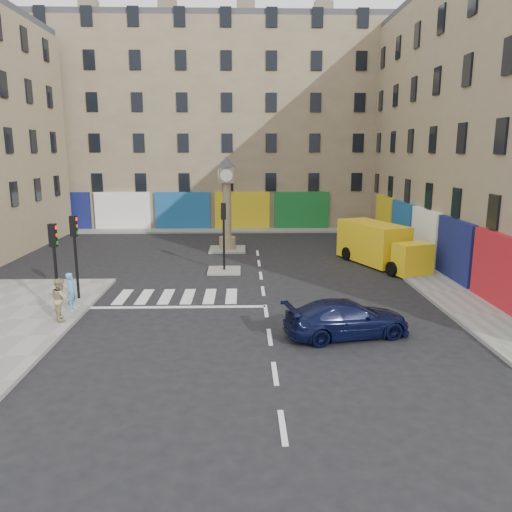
{
  "coord_description": "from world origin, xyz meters",
  "views": [
    {
      "loc": [
        -0.94,
        -19.0,
        6.63
      ],
      "look_at": [
        -0.37,
        2.73,
        2.0
      ],
      "focal_mm": 35.0,
      "sensor_mm": 36.0,
      "label": 1
    }
  ],
  "objects_px": {
    "clock_pillar": "(227,198)",
    "navy_sedan": "(347,319)",
    "pedestrian_blue": "(71,292)",
    "pedestrian_tan": "(61,299)",
    "traffic_light_island": "(224,225)",
    "yellow_van": "(379,245)",
    "traffic_light_left_far": "(75,244)",
    "traffic_light_left_near": "(55,255)"
  },
  "relations": [
    {
      "from": "clock_pillar",
      "to": "navy_sedan",
      "type": "bearing_deg",
      "value": -73.26
    },
    {
      "from": "yellow_van",
      "to": "pedestrian_blue",
      "type": "xyz_separation_m",
      "value": [
        -15.02,
        -8.53,
        -0.25
      ]
    },
    {
      "from": "traffic_light_left_far",
      "to": "pedestrian_blue",
      "type": "xyz_separation_m",
      "value": [
        0.3,
        -1.72,
        -1.68
      ]
    },
    {
      "from": "yellow_van",
      "to": "pedestrian_tan",
      "type": "xyz_separation_m",
      "value": [
        -15.02,
        -9.73,
        -0.21
      ]
    },
    {
      "from": "traffic_light_left_near",
      "to": "navy_sedan",
      "type": "distance_m",
      "value": 11.47
    },
    {
      "from": "clock_pillar",
      "to": "navy_sedan",
      "type": "xyz_separation_m",
      "value": [
        4.8,
        -15.95,
        -2.88
      ]
    },
    {
      "from": "clock_pillar",
      "to": "pedestrian_tan",
      "type": "height_order",
      "value": "clock_pillar"
    },
    {
      "from": "navy_sedan",
      "to": "yellow_van",
      "type": "bearing_deg",
      "value": -32.8
    },
    {
      "from": "traffic_light_left_near",
      "to": "yellow_van",
      "type": "height_order",
      "value": "traffic_light_left_near"
    },
    {
      "from": "traffic_light_island",
      "to": "yellow_van",
      "type": "height_order",
      "value": "traffic_light_island"
    },
    {
      "from": "clock_pillar",
      "to": "pedestrian_blue",
      "type": "bearing_deg",
      "value": -114.58
    },
    {
      "from": "clock_pillar",
      "to": "pedestrian_blue",
      "type": "height_order",
      "value": "clock_pillar"
    },
    {
      "from": "traffic_light_left_far",
      "to": "yellow_van",
      "type": "height_order",
      "value": "traffic_light_left_far"
    },
    {
      "from": "traffic_light_left_far",
      "to": "navy_sedan",
      "type": "bearing_deg",
      "value": -22.3
    },
    {
      "from": "pedestrian_tan",
      "to": "traffic_light_island",
      "type": "bearing_deg",
      "value": -60.61
    },
    {
      "from": "traffic_light_island",
      "to": "pedestrian_tan",
      "type": "distance_m",
      "value": 10.39
    },
    {
      "from": "navy_sedan",
      "to": "yellow_van",
      "type": "xyz_separation_m",
      "value": [
        4.23,
        11.36,
        0.53
      ]
    },
    {
      "from": "clock_pillar",
      "to": "yellow_van",
      "type": "height_order",
      "value": "clock_pillar"
    },
    {
      "from": "pedestrian_tan",
      "to": "clock_pillar",
      "type": "bearing_deg",
      "value": -47.55
    },
    {
      "from": "traffic_light_left_far",
      "to": "navy_sedan",
      "type": "xyz_separation_m",
      "value": [
        11.1,
        -4.55,
        -1.96
      ]
    },
    {
      "from": "traffic_light_left_near",
      "to": "traffic_light_island",
      "type": "height_order",
      "value": "traffic_light_left_near"
    },
    {
      "from": "pedestrian_blue",
      "to": "pedestrian_tan",
      "type": "relative_size",
      "value": 0.95
    },
    {
      "from": "traffic_light_left_far",
      "to": "yellow_van",
      "type": "relative_size",
      "value": 0.54
    },
    {
      "from": "traffic_light_left_far",
      "to": "pedestrian_tan",
      "type": "height_order",
      "value": "traffic_light_left_far"
    },
    {
      "from": "yellow_van",
      "to": "pedestrian_blue",
      "type": "relative_size",
      "value": 4.32
    },
    {
      "from": "clock_pillar",
      "to": "yellow_van",
      "type": "distance_m",
      "value": 10.39
    },
    {
      "from": "navy_sedan",
      "to": "traffic_light_left_near",
      "type": "bearing_deg",
      "value": 66.65
    },
    {
      "from": "traffic_light_island",
      "to": "navy_sedan",
      "type": "xyz_separation_m",
      "value": [
        4.8,
        -9.95,
        -1.93
      ]
    },
    {
      "from": "traffic_light_island",
      "to": "yellow_van",
      "type": "xyz_separation_m",
      "value": [
        9.02,
        1.41,
        -1.4
      ]
    },
    {
      "from": "traffic_light_island",
      "to": "navy_sedan",
      "type": "distance_m",
      "value": 11.21
    },
    {
      "from": "navy_sedan",
      "to": "pedestrian_blue",
      "type": "relative_size",
      "value": 2.89
    },
    {
      "from": "traffic_light_left_far",
      "to": "traffic_light_island",
      "type": "xyz_separation_m",
      "value": [
        6.3,
        5.4,
        -0.03
      ]
    },
    {
      "from": "traffic_light_island",
      "to": "pedestrian_blue",
      "type": "relative_size",
      "value": 2.34
    },
    {
      "from": "traffic_light_left_far",
      "to": "pedestrian_tan",
      "type": "bearing_deg",
      "value": -84.14
    },
    {
      "from": "traffic_light_left_far",
      "to": "clock_pillar",
      "type": "relative_size",
      "value": 0.61
    },
    {
      "from": "traffic_light_left_near",
      "to": "pedestrian_blue",
      "type": "bearing_deg",
      "value": 66.19
    },
    {
      "from": "traffic_light_island",
      "to": "traffic_light_left_near",
      "type": "bearing_deg",
      "value": -128.93
    },
    {
      "from": "traffic_light_left_far",
      "to": "traffic_light_left_near",
      "type": "bearing_deg",
      "value": -90.0
    },
    {
      "from": "traffic_light_left_near",
      "to": "traffic_light_island",
      "type": "xyz_separation_m",
      "value": [
        6.3,
        7.8,
        -0.03
      ]
    },
    {
      "from": "pedestrian_tan",
      "to": "traffic_light_left_far",
      "type": "bearing_deg",
      "value": -18.95
    },
    {
      "from": "traffic_light_left_near",
      "to": "traffic_light_left_far",
      "type": "distance_m",
      "value": 2.4
    },
    {
      "from": "traffic_light_left_near",
      "to": "traffic_light_left_far",
      "type": "bearing_deg",
      "value": 90.0
    }
  ]
}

